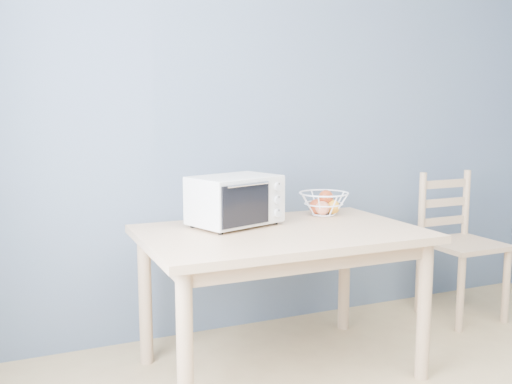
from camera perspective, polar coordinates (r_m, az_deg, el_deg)
name	(u,v)px	position (r m, az deg, el deg)	size (l,w,h in m)	color
dining_table	(281,249)	(2.92, 2.49, -5.75)	(1.40, 0.90, 0.75)	tan
toaster_oven	(232,200)	(2.96, -2.37, -0.81)	(0.52, 0.45, 0.26)	silver
fruit_basket	(323,203)	(3.31, 6.76, -1.12)	(0.30, 0.30, 0.15)	white
dining_chair	(458,246)	(3.99, 19.57, -5.13)	(0.45, 0.45, 0.95)	tan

